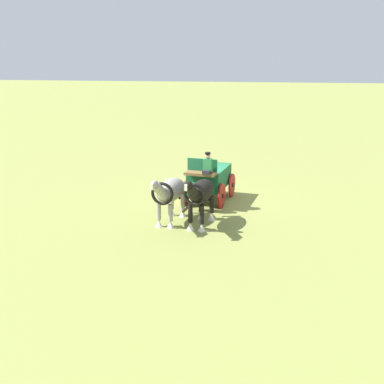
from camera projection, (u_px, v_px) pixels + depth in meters
ground_plane at (209, 200)px, 22.63m from camera, size 220.00×220.00×0.00m
show_wagon at (209, 179)px, 22.18m from camera, size 5.44×2.22×2.61m
draft_horse_near at (200, 194)px, 18.79m from camera, size 3.05×1.14×2.23m
draft_horse_off at (170, 192)px, 19.20m from camera, size 3.15×1.20×2.18m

